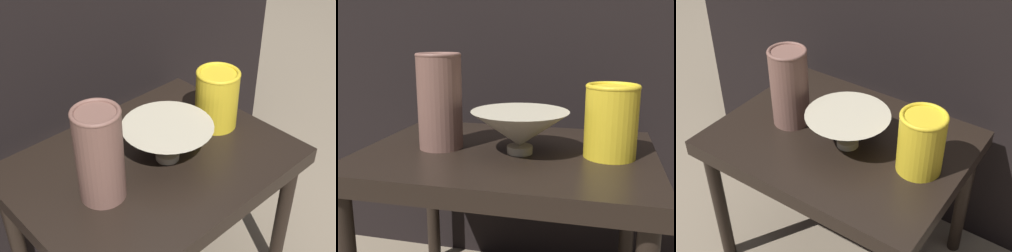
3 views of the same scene
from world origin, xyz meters
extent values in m
cube|color=black|center=(0.00, 0.00, 0.40)|extent=(0.61, 0.46, 0.04)
cylinder|color=black|center=(0.27, -0.19, 0.19)|extent=(0.04, 0.04, 0.38)
cylinder|color=black|center=(-0.27, 0.19, 0.19)|extent=(0.04, 0.04, 0.38)
cylinder|color=black|center=(0.27, 0.19, 0.19)|extent=(0.04, 0.04, 0.38)
cube|color=black|center=(0.00, 0.52, 0.41)|extent=(1.52, 0.50, 0.82)
cylinder|color=#B2A88E|center=(0.03, -0.02, 0.43)|extent=(0.05, 0.05, 0.02)
cone|color=#B2A88E|center=(0.03, -0.02, 0.47)|extent=(0.20, 0.20, 0.07)
cylinder|color=brown|center=(-0.14, -0.01, 0.52)|extent=(0.09, 0.09, 0.20)
torus|color=brown|center=(-0.14, -0.01, 0.62)|extent=(0.10, 0.10, 0.01)
cylinder|color=gold|center=(0.21, 0.00, 0.49)|extent=(0.10, 0.10, 0.14)
torus|color=gold|center=(0.21, 0.00, 0.56)|extent=(0.10, 0.10, 0.01)
camera|label=1|loc=(-0.53, -0.61, 1.07)|focal=50.00mm
camera|label=2|loc=(0.19, -0.78, 0.66)|focal=42.00mm
camera|label=3|loc=(0.52, -0.75, 1.11)|focal=50.00mm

